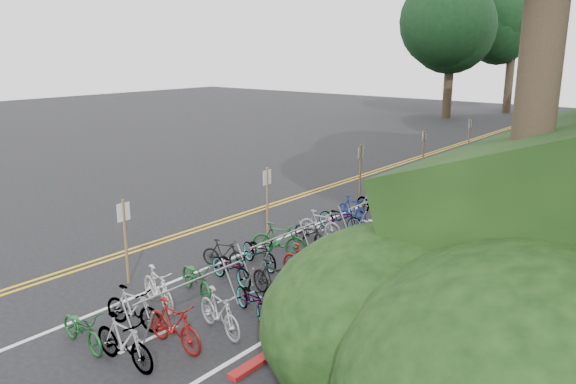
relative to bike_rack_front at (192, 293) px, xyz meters
name	(u,v)px	position (x,y,z in m)	size (l,w,h in m)	color
ground	(138,278)	(-3.44, 0.97, -0.86)	(120.00, 120.00, 0.00)	black
road_markings	(348,207)	(-2.81, 11.07, -0.86)	(7.47, 80.00, 0.01)	gold
red_curb	(486,217)	(2.26, 12.97, -0.81)	(0.25, 28.00, 0.10)	maroon
bike_rack_front	(192,293)	(0.00, 0.00, 0.00)	(1.14, 3.25, 1.16)	#9D9EA1
bike_racks_rest	(433,182)	(-0.44, 13.97, -0.01)	(1.14, 23.00, 1.17)	#9D9EA1
signpost_near	(125,236)	(-3.34, 0.59, 0.52)	(0.08, 0.40, 2.42)	brown
signposts_rest	(395,159)	(-2.84, 14.97, 0.57)	(0.08, 18.40, 2.50)	brown
bike_front	(224,254)	(-2.09, 3.11, -0.43)	(1.44, 0.41, 0.86)	black
bike_valet	(288,255)	(-0.45, 4.12, -0.37)	(3.38, 14.41, 1.10)	#144C1E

